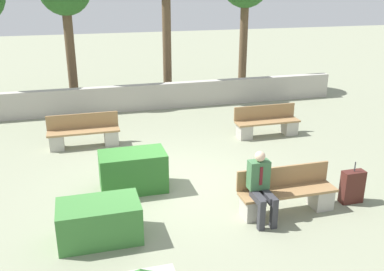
# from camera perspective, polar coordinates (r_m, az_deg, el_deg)

# --- Properties ---
(ground_plane) EXTENTS (60.00, 60.00, 0.00)m
(ground_plane) POSITION_cam_1_polar(r_m,az_deg,el_deg) (9.38, -2.38, -6.48)
(ground_plane) COLOR gray
(perimeter_wall) EXTENTS (14.72, 0.30, 0.87)m
(perimeter_wall) POSITION_cam_1_polar(r_m,az_deg,el_deg) (14.74, -7.71, 5.01)
(perimeter_wall) COLOR #ADA89E
(perimeter_wall) RESTS_ON ground_plane
(bench_front) EXTENTS (1.89, 0.48, 0.85)m
(bench_front) POSITION_cam_1_polar(r_m,az_deg,el_deg) (8.39, 12.51, -7.81)
(bench_front) COLOR #937047
(bench_front) RESTS_ON ground_plane
(bench_left_side) EXTENTS (1.86, 0.49, 0.85)m
(bench_left_side) POSITION_cam_1_polar(r_m,az_deg,el_deg) (12.35, 9.95, 1.44)
(bench_left_side) COLOR #937047
(bench_left_side) RESTS_ON ground_plane
(bench_right_side) EXTENTS (1.87, 0.49, 0.85)m
(bench_right_side) POSITION_cam_1_polar(r_m,az_deg,el_deg) (11.73, -14.21, 0.14)
(bench_right_side) COLOR #937047
(bench_right_side) RESTS_ON ground_plane
(person_seated_man) EXTENTS (0.38, 0.64, 1.31)m
(person_seated_man) POSITION_cam_1_polar(r_m,az_deg,el_deg) (7.85, 9.19, -6.41)
(person_seated_man) COLOR #333338
(person_seated_man) RESTS_ON ground_plane
(hedge_block_near_left) EXTENTS (1.37, 0.82, 0.68)m
(hedge_block_near_left) POSITION_cam_1_polar(r_m,az_deg,el_deg) (7.53, -12.24, -11.10)
(hedge_block_near_left) COLOR #3D7A38
(hedge_block_near_left) RESTS_ON ground_plane
(hedge_block_mid_left) EXTENTS (1.37, 0.78, 0.83)m
(hedge_block_mid_left) POSITION_cam_1_polar(r_m,az_deg,el_deg) (9.06, -7.86, -4.74)
(hedge_block_mid_left) COLOR #33702D
(hedge_block_mid_left) RESTS_ON ground_plane
(suitcase) EXTENTS (0.45, 0.21, 0.87)m
(suitcase) POSITION_cam_1_polar(r_m,az_deg,el_deg) (9.08, 20.57, -6.41)
(suitcase) COLOR #471E19
(suitcase) RESTS_ON ground_plane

